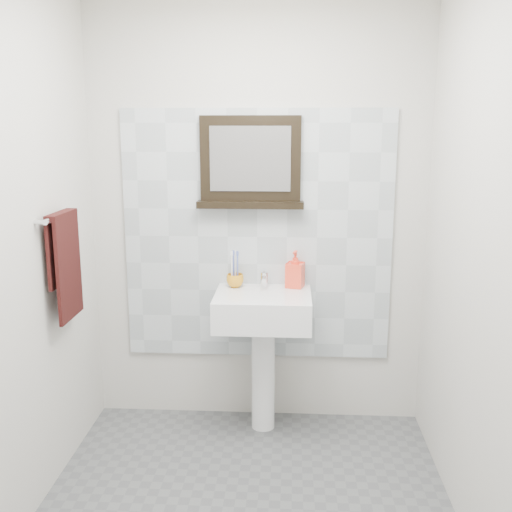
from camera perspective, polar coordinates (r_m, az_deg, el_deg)
The scene contains 12 objects.
back_wall at distance 3.58m, azimuth 0.13°, elevation 3.46°, with size 2.00×0.01×2.50m, color beige.
front_wall at distance 1.45m, azimuth -4.93°, elevation -10.16°, with size 2.00×0.01×2.50m, color beige.
left_wall at distance 2.77m, azimuth -22.44°, elevation -0.15°, with size 0.01×2.20×2.50m, color beige.
right_wall at distance 2.62m, azimuth 21.09°, elevation -0.72°, with size 0.01×2.20×2.50m, color beige.
splashback at distance 3.58m, azimuth 0.12°, elevation 1.85°, with size 1.60×0.02×1.50m, color #B3BDC2.
pedestal_sink at distance 3.49m, azimuth 0.67°, elevation -6.47°, with size 0.55×0.44×0.96m.
toothbrush_cup at distance 3.56m, azimuth -2.01°, elevation -2.35°, with size 0.10×0.10×0.08m, color orange.
toothbrushes at distance 3.54m, azimuth -2.06°, elevation -1.04°, with size 0.05×0.04×0.21m.
soap_dispenser at distance 3.55m, azimuth 3.75°, elevation -1.26°, with size 0.10×0.10×0.22m, color #FD1D26.
framed_mirror at distance 3.50m, azimuth -0.53°, elevation 8.70°, with size 0.62×0.11×0.53m.
towel_bar at distance 3.14m, azimuth -18.13°, elevation 3.63°, with size 0.07×0.40×0.03m.
hand_towel at distance 3.18m, azimuth -17.76°, elevation -0.11°, with size 0.06×0.30×0.55m.
Camera 1 is at (0.20, -2.43, 1.81)m, focal length 42.00 mm.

